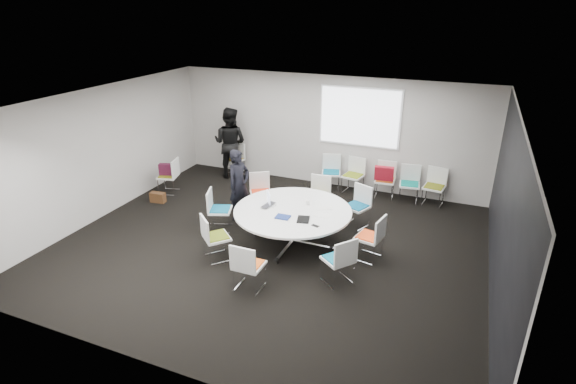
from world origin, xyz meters
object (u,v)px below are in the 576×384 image
at_px(chair_ring_d, 261,200).
at_px(chair_ring_g, 249,274).
at_px(maroon_bag, 167,169).
at_px(chair_ring_a, 369,245).
at_px(chair_ring_f, 216,245).
at_px(chair_back_e, 433,194).
at_px(chair_back_b, 353,182).
at_px(chair_back_d, 409,191).
at_px(chair_back_c, 384,187).
at_px(conference_table, 293,218).
at_px(brown_bag, 158,197).
at_px(chair_person_back, 234,165).
at_px(chair_ring_e, 220,217).
at_px(person_main, 239,185).
at_px(chair_ring_b, 356,214).
at_px(chair_ring_h, 338,268).
at_px(chair_ring_c, 318,203).
at_px(chair_back_a, 331,179).
at_px(chair_spare_left, 169,182).
at_px(cup, 308,202).
at_px(laptop, 270,206).
at_px(person_back, 230,143).

height_order(chair_ring_d, chair_ring_g, same).
bearing_deg(chair_ring_d, maroon_bag, -34.39).
xyz_separation_m(chair_ring_a, chair_ring_f, (-2.61, -1.07, 0.00)).
bearing_deg(chair_back_e, maroon_bag, 24.18).
bearing_deg(chair_back_b, chair_back_d, -171.61).
bearing_deg(chair_back_c, conference_table, 63.61).
bearing_deg(brown_bag, chair_person_back, 71.18).
height_order(chair_ring_a, maroon_bag, chair_ring_a).
relative_size(chair_ring_e, person_main, 0.56).
bearing_deg(brown_bag, chair_back_d, 22.62).
bearing_deg(chair_ring_d, chair_person_back, -79.94).
distance_m(conference_table, chair_back_e, 3.79).
distance_m(chair_ring_b, chair_back_b, 1.81).
xyz_separation_m(chair_ring_e, chair_back_b, (2.05, 2.98, 0.00)).
bearing_deg(chair_back_b, chair_ring_h, 111.52).
xyz_separation_m(chair_ring_c, maroon_bag, (-3.84, -0.23, 0.34)).
distance_m(conference_table, chair_ring_f, 1.55).
height_order(chair_back_c, chair_back_e, same).
xyz_separation_m(chair_ring_d, chair_back_a, (1.08, 1.85, 0.00)).
xyz_separation_m(person_main, brown_bag, (-2.21, -0.01, -0.66)).
distance_m(chair_spare_left, cup, 4.08).
relative_size(chair_back_d, brown_bag, 2.44).
distance_m(person_main, cup, 1.70).
relative_size(chair_ring_g, chair_back_a, 1.00).
distance_m(chair_back_d, brown_bag, 5.98).
relative_size(chair_back_b, brown_bag, 2.44).
relative_size(chair_ring_e, chair_back_e, 1.00).
bearing_deg(person_main, cup, -80.81).
bearing_deg(chair_ring_f, chair_back_d, 95.38).
bearing_deg(chair_back_e, chair_ring_d, 35.55).
xyz_separation_m(chair_ring_e, chair_back_e, (3.98, 2.98, 0.00)).
distance_m(chair_ring_d, person_main, 0.75).
height_order(chair_ring_d, cup, chair_ring_d).
xyz_separation_m(chair_ring_f, chair_back_d, (2.89, 3.98, 0.00)).
bearing_deg(chair_ring_e, laptop, 69.80).
distance_m(chair_ring_d, laptop, 1.44).
relative_size(chair_ring_c, maroon_bag, 2.20).
height_order(person_main, maroon_bag, person_main).
height_order(chair_ring_g, cup, chair_ring_g).
bearing_deg(chair_spare_left, chair_back_e, -89.07).
distance_m(chair_back_c, cup, 2.85).
bearing_deg(chair_person_back, person_main, 143.86).
distance_m(chair_ring_h, chair_back_b, 3.99).
relative_size(chair_ring_a, chair_back_a, 1.00).
distance_m(chair_back_e, person_main, 4.54).
bearing_deg(chair_ring_h, chair_ring_a, 20.02).
xyz_separation_m(chair_ring_g, person_back, (-2.82, 4.48, 0.68)).
distance_m(chair_ring_f, chair_ring_h, 2.30).
bearing_deg(brown_bag, chair_ring_h, -17.67).
relative_size(chair_ring_h, chair_back_a, 1.00).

